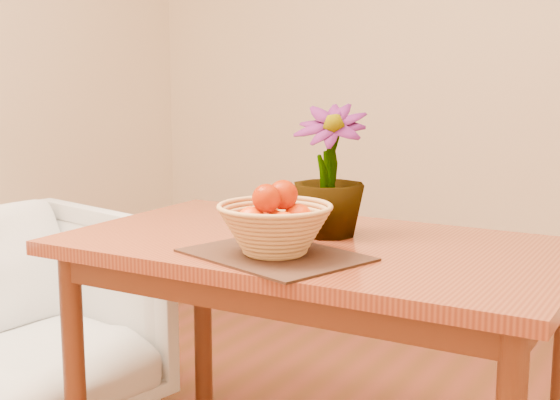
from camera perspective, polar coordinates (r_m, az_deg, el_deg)
The scene contains 7 objects.
wall_back at distance 3.95m, azimuth 16.01°, elevation 11.11°, with size 4.00×0.02×2.70m, color #F6E1BB.
table at distance 2.18m, azimuth 2.66°, elevation -5.27°, with size 1.40×0.80×0.75m.
placemat at distance 1.99m, azimuth -0.38°, elevation -4.04°, with size 0.43×0.32×0.01m, color #3B1E15.
wicker_basket at distance 1.97m, azimuth -0.38°, elevation -2.27°, with size 0.29×0.29×0.12m.
orange_pile at distance 1.96m, azimuth -0.36°, elevation -0.67°, with size 0.17×0.17×0.14m.
potted_plant at distance 2.20m, azimuth 3.60°, elevation 2.14°, with size 0.21×0.21×0.37m, color #1B4C15.
armchair at distance 2.84m, azimuth -18.56°, elevation -7.72°, with size 0.78×0.73×0.80m, color #89705F.
Camera 1 is at (0.96, -1.58, 1.22)m, focal length 50.00 mm.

